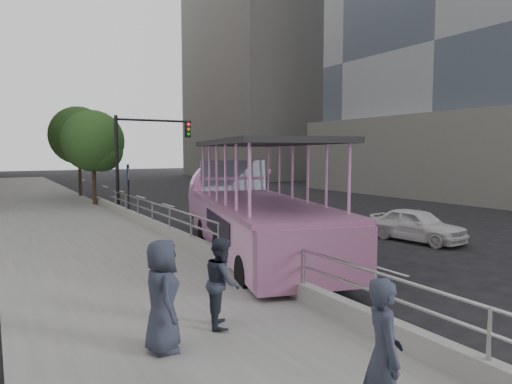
{
  "coord_description": "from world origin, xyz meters",
  "views": [
    {
      "loc": [
        -8.54,
        -11.36,
        3.32
      ],
      "look_at": [
        -0.51,
        2.41,
        1.92
      ],
      "focal_mm": 32.0,
      "sensor_mm": 36.0,
      "label": 1
    }
  ],
  "objects_px": {
    "street_tree_far": "(80,138)",
    "pedestrian_mid": "(222,282)",
    "duck_boat": "(248,212)",
    "pedestrian_near": "(384,356)",
    "car": "(417,225)",
    "pedestrian_far": "(162,296)",
    "parking_sign": "(128,186)",
    "traffic_signal": "(140,149)",
    "street_tree_near": "(95,143)"
  },
  "relations": [
    {
      "from": "duck_boat",
      "to": "traffic_signal",
      "type": "distance_m",
      "value": 11.24
    },
    {
      "from": "traffic_signal",
      "to": "parking_sign",
      "type": "bearing_deg",
      "value": -117.37
    },
    {
      "from": "pedestrian_mid",
      "to": "parking_sign",
      "type": "height_order",
      "value": "parking_sign"
    },
    {
      "from": "duck_boat",
      "to": "traffic_signal",
      "type": "bearing_deg",
      "value": 91.92
    },
    {
      "from": "car",
      "to": "pedestrian_mid",
      "type": "distance_m",
      "value": 11.2
    },
    {
      "from": "car",
      "to": "traffic_signal",
      "type": "height_order",
      "value": "traffic_signal"
    },
    {
      "from": "pedestrian_mid",
      "to": "parking_sign",
      "type": "xyz_separation_m",
      "value": [
        2.15,
        14.38,
        0.65
      ]
    },
    {
      "from": "car",
      "to": "pedestrian_near",
      "type": "distance_m",
      "value": 12.97
    },
    {
      "from": "pedestrian_mid",
      "to": "street_tree_near",
      "type": "height_order",
      "value": "street_tree_near"
    },
    {
      "from": "parking_sign",
      "to": "street_tree_far",
      "type": "height_order",
      "value": "street_tree_far"
    },
    {
      "from": "pedestrian_mid",
      "to": "pedestrian_far",
      "type": "xyz_separation_m",
      "value": [
        -1.24,
        -0.47,
        0.08
      ]
    },
    {
      "from": "street_tree_near",
      "to": "car",
      "type": "bearing_deg",
      "value": -62.02
    },
    {
      "from": "duck_boat",
      "to": "pedestrian_near",
      "type": "distance_m",
      "value": 10.16
    },
    {
      "from": "car",
      "to": "duck_boat",
      "type": "bearing_deg",
      "value": 160.24
    },
    {
      "from": "pedestrian_mid",
      "to": "street_tree_near",
      "type": "bearing_deg",
      "value": 18.05
    },
    {
      "from": "pedestrian_mid",
      "to": "street_tree_near",
      "type": "distance_m",
      "value": 20.58
    },
    {
      "from": "car",
      "to": "parking_sign",
      "type": "xyz_separation_m",
      "value": [
        -8.09,
        9.87,
        1.11
      ]
    },
    {
      "from": "duck_boat",
      "to": "street_tree_far",
      "type": "xyz_separation_m",
      "value": [
        -1.77,
        20.45,
        2.95
      ]
    },
    {
      "from": "traffic_signal",
      "to": "street_tree_near",
      "type": "height_order",
      "value": "street_tree_near"
    },
    {
      "from": "duck_boat",
      "to": "pedestrian_mid",
      "type": "distance_m",
      "value": 6.99
    },
    {
      "from": "pedestrian_near",
      "to": "parking_sign",
      "type": "height_order",
      "value": "parking_sign"
    },
    {
      "from": "pedestrian_near",
      "to": "parking_sign",
      "type": "bearing_deg",
      "value": 21.45
    },
    {
      "from": "car",
      "to": "street_tree_far",
      "type": "relative_size",
      "value": 0.56
    },
    {
      "from": "car",
      "to": "pedestrian_far",
      "type": "distance_m",
      "value": 12.52
    },
    {
      "from": "traffic_signal",
      "to": "street_tree_far",
      "type": "distance_m",
      "value": 9.57
    },
    {
      "from": "street_tree_far",
      "to": "pedestrian_mid",
      "type": "bearing_deg",
      "value": -94.44
    },
    {
      "from": "pedestrian_near",
      "to": "parking_sign",
      "type": "relative_size",
      "value": 0.62
    },
    {
      "from": "pedestrian_far",
      "to": "parking_sign",
      "type": "height_order",
      "value": "parking_sign"
    },
    {
      "from": "car",
      "to": "street_tree_near",
      "type": "distance_m",
      "value": 18.17
    },
    {
      "from": "duck_boat",
      "to": "street_tree_far",
      "type": "bearing_deg",
      "value": 94.94
    },
    {
      "from": "car",
      "to": "parking_sign",
      "type": "bearing_deg",
      "value": 121.4
    },
    {
      "from": "pedestrian_far",
      "to": "street_tree_near",
      "type": "bearing_deg",
      "value": -0.42
    },
    {
      "from": "traffic_signal",
      "to": "street_tree_near",
      "type": "distance_m",
      "value": 3.8
    },
    {
      "from": "pedestrian_far",
      "to": "street_tree_near",
      "type": "xyz_separation_m",
      "value": [
        3.08,
        20.78,
        2.66
      ]
    },
    {
      "from": "pedestrian_near",
      "to": "traffic_signal",
      "type": "relative_size",
      "value": 0.33
    },
    {
      "from": "pedestrian_far",
      "to": "street_tree_far",
      "type": "distance_m",
      "value": 27.16
    },
    {
      "from": "car",
      "to": "traffic_signal",
      "type": "xyz_separation_m",
      "value": [
        -6.8,
        12.37,
        2.88
      ]
    },
    {
      "from": "pedestrian_near",
      "to": "traffic_signal",
      "type": "xyz_separation_m",
      "value": [
        3.29,
        20.5,
        2.35
      ]
    },
    {
      "from": "pedestrian_far",
      "to": "street_tree_near",
      "type": "distance_m",
      "value": 21.17
    },
    {
      "from": "duck_boat",
      "to": "traffic_signal",
      "type": "xyz_separation_m",
      "value": [
        -0.37,
        11.02,
        2.14
      ]
    },
    {
      "from": "pedestrian_mid",
      "to": "street_tree_far",
      "type": "height_order",
      "value": "street_tree_far"
    },
    {
      "from": "car",
      "to": "pedestrian_mid",
      "type": "xyz_separation_m",
      "value": [
        -10.24,
        -4.51,
        0.46
      ]
    },
    {
      "from": "car",
      "to": "pedestrian_far",
      "type": "height_order",
      "value": "pedestrian_far"
    },
    {
      "from": "pedestrian_mid",
      "to": "traffic_signal",
      "type": "distance_m",
      "value": 17.4
    },
    {
      "from": "pedestrian_far",
      "to": "parking_sign",
      "type": "xyz_separation_m",
      "value": [
        3.38,
        14.85,
        0.57
      ]
    },
    {
      "from": "parking_sign",
      "to": "traffic_signal",
      "type": "height_order",
      "value": "traffic_signal"
    },
    {
      "from": "pedestrian_near",
      "to": "pedestrian_far",
      "type": "relative_size",
      "value": 0.99
    },
    {
      "from": "duck_boat",
      "to": "pedestrian_far",
      "type": "distance_m",
      "value": 8.09
    },
    {
      "from": "pedestrian_mid",
      "to": "car",
      "type": "bearing_deg",
      "value": -42.98
    },
    {
      "from": "duck_boat",
      "to": "street_tree_near",
      "type": "relative_size",
      "value": 1.98
    }
  ]
}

